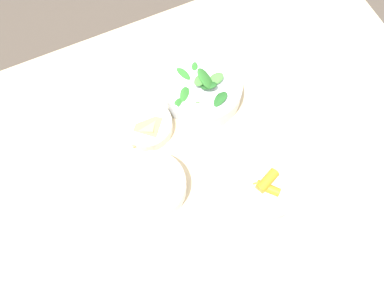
{
  "coord_description": "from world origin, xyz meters",
  "views": [
    {
      "loc": [
        0.13,
        0.27,
        1.61
      ],
      "look_at": [
        -0.01,
        -0.03,
        0.76
      ],
      "focal_mm": 35.0,
      "sensor_mm": 36.0,
      "label": 1
    }
  ],
  "objects_px": {
    "bowl_cookies": "(147,125)",
    "bowl_greens": "(203,90)",
    "bowl_beans_hotdog": "(153,186)",
    "bowl_carrots": "(267,181)"
  },
  "relations": [
    {
      "from": "bowl_carrots",
      "to": "bowl_cookies",
      "type": "bearing_deg",
      "value": -51.76
    },
    {
      "from": "bowl_greens",
      "to": "bowl_beans_hotdog",
      "type": "bearing_deg",
      "value": 40.26
    },
    {
      "from": "bowl_cookies",
      "to": "bowl_greens",
      "type": "bearing_deg",
      "value": -171.52
    },
    {
      "from": "bowl_beans_hotdog",
      "to": "bowl_cookies",
      "type": "height_order",
      "value": "bowl_beans_hotdog"
    },
    {
      "from": "bowl_carrots",
      "to": "bowl_beans_hotdog",
      "type": "bearing_deg",
      "value": -22.02
    },
    {
      "from": "bowl_greens",
      "to": "bowl_cookies",
      "type": "bearing_deg",
      "value": 8.48
    },
    {
      "from": "bowl_carrots",
      "to": "bowl_cookies",
      "type": "distance_m",
      "value": 0.32
    },
    {
      "from": "bowl_beans_hotdog",
      "to": "bowl_cookies",
      "type": "bearing_deg",
      "value": -106.34
    },
    {
      "from": "bowl_carrots",
      "to": "bowl_cookies",
      "type": "relative_size",
      "value": 1.36
    },
    {
      "from": "bowl_carrots",
      "to": "bowl_greens",
      "type": "distance_m",
      "value": 0.28
    }
  ]
}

